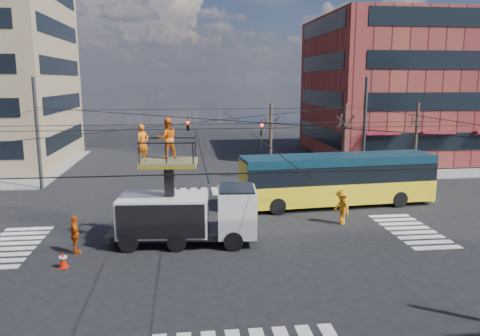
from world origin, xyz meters
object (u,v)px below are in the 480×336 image
utility_truck (187,203)px  flagger (342,207)px  worker_ground (75,235)px  city_bus (338,179)px  traffic_cone (63,260)px

utility_truck → flagger: (8.40, 1.99, -1.04)m
worker_ground → utility_truck: bearing=-99.6°
city_bus → flagger: size_ratio=6.45×
city_bus → traffic_cone: 16.86m
city_bus → flagger: city_bus is taller
worker_ground → flagger: size_ratio=0.93×
utility_truck → flagger: utility_truck is taller
city_bus → worker_ground: size_ratio=6.95×
utility_truck → flagger: 8.69m
flagger → worker_ground: bearing=-94.9°
utility_truck → worker_ground: size_ratio=4.04×
city_bus → flagger: (-1.01, -3.79, -0.77)m
utility_truck → traffic_cone: utility_truck is taller
city_bus → traffic_cone: city_bus is taller
traffic_cone → worker_ground: bearing=84.2°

